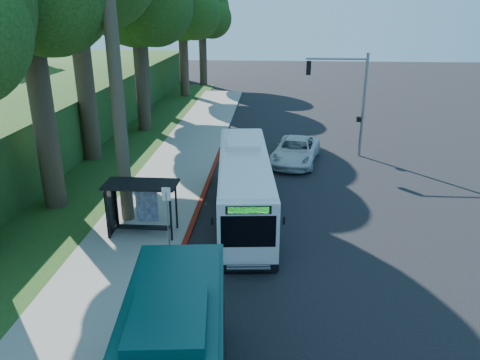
{
  "coord_description": "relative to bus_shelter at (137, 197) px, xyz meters",
  "views": [
    {
      "loc": [
        -1.29,
        -21.79,
        9.85
      ],
      "look_at": [
        -2.91,
        1.0,
        1.32
      ],
      "focal_mm": 35.0,
      "sensor_mm": 36.0,
      "label": 1
    }
  ],
  "objects": [
    {
      "name": "ground",
      "position": [
        7.26,
        2.86,
        -1.81
      ],
      "size": [
        140.0,
        140.0,
        0.0
      ],
      "primitive_type": "plane",
      "color": "black",
      "rests_on": "ground"
    },
    {
      "name": "sidewalk",
      "position": [
        -0.04,
        2.86,
        -1.75
      ],
      "size": [
        4.5,
        70.0,
        0.12
      ],
      "primitive_type": "cube",
      "color": "gray",
      "rests_on": "ground"
    },
    {
      "name": "red_curb",
      "position": [
        2.26,
        -1.14,
        -1.74
      ],
      "size": [
        0.25,
        30.0,
        0.13
      ],
      "primitive_type": "cube",
      "color": "maroon",
      "rests_on": "ground"
    },
    {
      "name": "grass_verge",
      "position": [
        -5.74,
        7.86,
        -1.78
      ],
      "size": [
        8.0,
        70.0,
        0.06
      ],
      "primitive_type": "cube",
      "color": "#234719",
      "rests_on": "ground"
    },
    {
      "name": "bus_shelter",
      "position": [
        0.0,
        0.0,
        0.0
      ],
      "size": [
        3.2,
        1.51,
        2.55
      ],
      "color": "black",
      "rests_on": "ground"
    },
    {
      "name": "stop_sign_pole",
      "position": [
        1.86,
        -2.14,
        0.28
      ],
      "size": [
        0.35,
        0.06,
        3.17
      ],
      "color": "gray",
      "rests_on": "ground"
    },
    {
      "name": "traffic_signal_pole",
      "position": [
        11.04,
        12.86,
        2.62
      ],
      "size": [
        4.1,
        0.3,
        7.0
      ],
      "color": "gray",
      "rests_on": "ground"
    },
    {
      "name": "tree_4",
      "position": [
        -4.14,
        34.84,
        7.92
      ],
      "size": [
        8.4,
        8.0,
        14.14
      ],
      "color": "#382B1E",
      "rests_on": "ground"
    },
    {
      "name": "tree_5",
      "position": [
        -3.16,
        42.84,
        7.16
      ],
      "size": [
        7.35,
        7.0,
        12.86
      ],
      "color": "#382B1E",
      "rests_on": "ground"
    },
    {
      "name": "white_bus",
      "position": [
        4.65,
        2.55,
        -0.17
      ],
      "size": [
        3.41,
        11.43,
        3.36
      ],
      "rotation": [
        0.0,
        0.0,
        0.09
      ],
      "color": "white",
      "rests_on": "ground"
    },
    {
      "name": "pickup",
      "position": [
        7.55,
        11.03,
        -0.99
      ],
      "size": [
        3.79,
        6.28,
        1.63
      ],
      "primitive_type": "imported",
      "rotation": [
        0.0,
        0.0,
        -0.19
      ],
      "color": "silver",
      "rests_on": "ground"
    }
  ]
}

